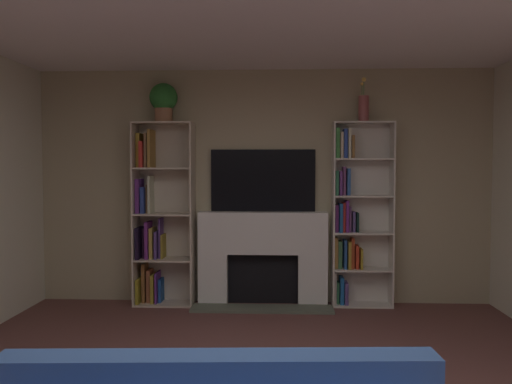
{
  "coord_description": "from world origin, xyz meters",
  "views": [
    {
      "loc": [
        0.18,
        -2.9,
        1.57
      ],
      "look_at": [
        0.0,
        1.26,
        1.37
      ],
      "focal_mm": 36.72,
      "sensor_mm": 36.0,
      "label": 1
    }
  ],
  "objects_px": {
    "tv": "(263,180)",
    "vase_with_flowers": "(364,108)",
    "bookshelf_left": "(158,218)",
    "fireplace": "(263,256)",
    "potted_plant": "(164,100)",
    "bookshelf_right": "(354,215)"
  },
  "relations": [
    {
      "from": "tv",
      "to": "potted_plant",
      "type": "xyz_separation_m",
      "value": [
        -1.12,
        -0.12,
        0.91
      ]
    },
    {
      "from": "bookshelf_left",
      "to": "potted_plant",
      "type": "bearing_deg",
      "value": -17.92
    },
    {
      "from": "fireplace",
      "to": "bookshelf_left",
      "type": "distance_m",
      "value": 1.28
    },
    {
      "from": "tv",
      "to": "vase_with_flowers",
      "type": "distance_m",
      "value": 1.39
    },
    {
      "from": "fireplace",
      "to": "potted_plant",
      "type": "xyz_separation_m",
      "value": [
        -1.12,
        -0.04,
        1.77
      ]
    },
    {
      "from": "potted_plant",
      "to": "vase_with_flowers",
      "type": "xyz_separation_m",
      "value": [
        2.25,
        -0.0,
        -0.09
      ]
    },
    {
      "from": "tv",
      "to": "bookshelf_right",
      "type": "bearing_deg",
      "value": -3.59
    },
    {
      "from": "tv",
      "to": "bookshelf_left",
      "type": "height_order",
      "value": "bookshelf_left"
    },
    {
      "from": "fireplace",
      "to": "tv",
      "type": "xyz_separation_m",
      "value": [
        0.0,
        0.08,
        0.86
      ]
    },
    {
      "from": "tv",
      "to": "bookshelf_right",
      "type": "relative_size",
      "value": 0.58
    },
    {
      "from": "bookshelf_left",
      "to": "bookshelf_right",
      "type": "relative_size",
      "value": 1.0
    },
    {
      "from": "bookshelf_left",
      "to": "vase_with_flowers",
      "type": "bearing_deg",
      "value": -0.72
    },
    {
      "from": "fireplace",
      "to": "potted_plant",
      "type": "distance_m",
      "value": 2.09
    },
    {
      "from": "tv",
      "to": "potted_plant",
      "type": "relative_size",
      "value": 2.71
    },
    {
      "from": "bookshelf_left",
      "to": "fireplace",
      "type": "bearing_deg",
      "value": 0.32
    },
    {
      "from": "potted_plant",
      "to": "fireplace",
      "type": "bearing_deg",
      "value": 1.79
    },
    {
      "from": "fireplace",
      "to": "potted_plant",
      "type": "relative_size",
      "value": 3.54
    },
    {
      "from": "tv",
      "to": "potted_plant",
      "type": "distance_m",
      "value": 1.45
    },
    {
      "from": "fireplace",
      "to": "bookshelf_right",
      "type": "xyz_separation_m",
      "value": [
        1.04,
        0.02,
        0.47
      ]
    },
    {
      "from": "tv",
      "to": "bookshelf_right",
      "type": "distance_m",
      "value": 1.11
    },
    {
      "from": "fireplace",
      "to": "vase_with_flowers",
      "type": "xyz_separation_m",
      "value": [
        1.12,
        -0.04,
        1.67
      ]
    },
    {
      "from": "bookshelf_right",
      "to": "vase_with_flowers",
      "type": "height_order",
      "value": "vase_with_flowers"
    }
  ]
}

